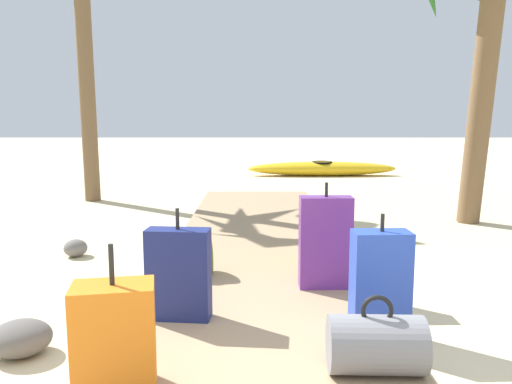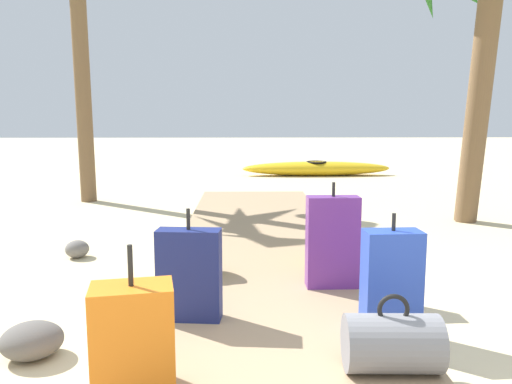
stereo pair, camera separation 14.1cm
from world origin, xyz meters
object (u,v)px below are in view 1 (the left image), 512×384
backpack_yellow (336,234)px  kayak (323,169)px  suitcase_navy (180,274)px  duffel_bag_olive (183,258)px  suitcase_orange (116,339)px  suitcase_blue (382,280)px  duffel_bag_grey (377,344)px  suitcase_purple (327,242)px

backpack_yellow → kayak: backpack_yellow is taller
suitcase_navy → backpack_yellow: (1.19, 1.23, -0.02)m
duffel_bag_olive → suitcase_orange: 1.79m
suitcase_blue → duffel_bag_olive: (-1.37, 1.05, -0.16)m
duffel_bag_grey → suitcase_purple: bearing=93.5°
kayak → suitcase_purple: bearing=-97.2°
backpack_yellow → kayak: (0.87, 7.59, -0.18)m
suitcase_orange → suitcase_purple: suitcase_purple is taller
duffel_bag_grey → suitcase_orange: (-1.27, -0.18, 0.11)m
suitcase_navy → duffel_bag_grey: suitcase_navy is taller
suitcase_orange → suitcase_purple: 1.92m
suitcase_navy → suitcase_blue: bearing=-7.0°
duffel_bag_grey → suitcase_purple: suitcase_purple is taller
suitcase_navy → duffel_bag_olive: 0.91m
duffel_bag_olive → kayak: duffel_bag_olive is taller
suitcase_navy → kayak: suitcase_navy is taller
suitcase_navy → suitcase_purple: (1.02, 0.62, 0.06)m
suitcase_blue → duffel_bag_grey: 0.60m
suitcase_blue → duffel_bag_olive: bearing=142.6°
kayak → suitcase_navy: bearing=-103.1°
backpack_yellow → duffel_bag_grey: size_ratio=1.06×
suitcase_blue → suitcase_navy: (-1.25, 0.15, -0.01)m
suitcase_purple → kayak: suitcase_purple is taller
duffel_bag_grey → suitcase_blue: bearing=74.8°
suitcase_orange → suitcase_navy: bearing=79.5°
backpack_yellow → duffel_bag_olive: bearing=-165.6°
suitcase_navy → backpack_yellow: 1.71m
duffel_bag_olive → suitcase_navy: bearing=-82.6°
duffel_bag_olive → suitcase_purple: bearing=-13.6°
suitcase_blue → suitcase_purple: bearing=106.8°
suitcase_orange → suitcase_purple: (1.19, 1.51, 0.09)m
suitcase_blue → duffel_bag_grey: bearing=-105.2°
duffel_bag_grey → kayak: size_ratio=0.14×
suitcase_navy → duffel_bag_olive: bearing=97.4°
duffel_bag_grey → kayak: (0.95, 9.53, -0.06)m
backpack_yellow → suitcase_purple: bearing=-105.1°
suitcase_navy → duffel_bag_grey: bearing=-32.9°
suitcase_orange → suitcase_purple: bearing=51.8°
suitcase_orange → kayak: size_ratio=0.20×
suitcase_purple → suitcase_orange: bearing=-128.2°
backpack_yellow → suitcase_purple: 0.64m
suitcase_orange → kayak: 9.97m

